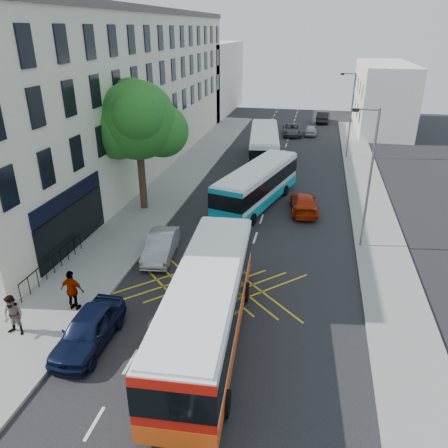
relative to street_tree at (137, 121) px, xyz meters
The scene contains 21 objects.
ground 18.33m from the street_tree, 60.38° to the right, with size 120.00×120.00×0.00m, color black.
pavement_left 6.22m from the street_tree, 73.47° to the left, with size 5.00×70.00×0.15m, color gray.
pavement_right 17.17m from the street_tree, ahead, with size 3.00×70.00×0.15m, color gray.
terrace_main 11.00m from the street_tree, 119.95° to the left, with size 8.30×45.00×13.50m.
terrace_far 40.43m from the street_tree, 97.81° to the left, with size 8.00×20.00×10.00m, color silver.
building_right 38.43m from the street_tree, 59.43° to the left, with size 6.00×18.00×8.00m, color silver.
street_tree is the anchor object (origin of this frame).
lamp_near 15.10m from the street_tree, 11.40° to the right, with size 1.45×0.15×8.00m.
lamp_far 22.57m from the street_tree, 49.19° to the left, with size 1.45×0.15×8.00m.
railings 11.22m from the street_tree, 97.02° to the right, with size 0.08×5.60×1.14m, color black, non-canonical shape.
bus_near 15.92m from the street_tree, 58.58° to the right, with size 3.39×11.47×3.18m.
bus_mid 9.48m from the street_tree, 17.64° to the left, with size 5.05×10.66×2.92m.
bus_far 16.03m from the street_tree, 63.33° to the left, with size 3.95×11.41×3.14m.
parked_car_blue 15.71m from the street_tree, 77.09° to the right, with size 1.75×4.34×1.48m, color black.
parked_car_silver 9.32m from the street_tree, 60.99° to the right, with size 1.45×4.16×1.37m, color #9E9FA5.
red_hatchback 12.72m from the street_tree, 10.00° to the left, with size 1.84×4.54×1.32m, color #B12407.
distant_car_grey 28.16m from the street_tree, 71.45° to the left, with size 2.19×4.75×1.32m, color #3F4147.
distant_car_silver 29.44m from the street_tree, 67.60° to the left, with size 1.42×3.53×1.20m, color #ABAEB3.
distant_car_dark 37.53m from the street_tree, 70.47° to the left, with size 1.59×4.55×1.50m, color black.
pedestrian_near 15.43m from the street_tree, 89.84° to the right, with size 0.90×0.70×1.85m, color gray.
pedestrian_far 13.48m from the street_tree, 83.04° to the right, with size 1.16×0.48×1.97m, color gray.
Camera 1 is at (3.16, -12.32, 11.95)m, focal length 35.00 mm.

